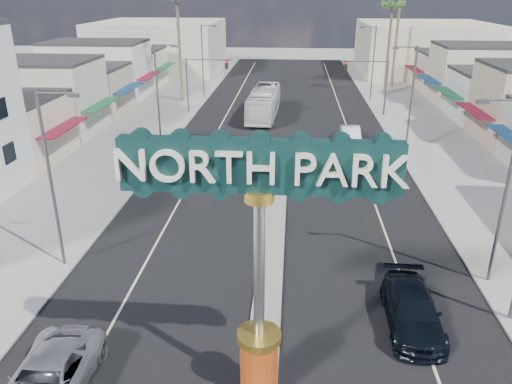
% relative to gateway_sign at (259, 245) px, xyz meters
% --- Properties ---
extents(ground, '(160.00, 160.00, 0.00)m').
position_rel_gateway_sign_xyz_m(ground, '(0.00, 28.02, -5.93)').
color(ground, gray).
rests_on(ground, ground).
extents(road, '(20.00, 120.00, 0.01)m').
position_rel_gateway_sign_xyz_m(road, '(0.00, 28.02, -5.92)').
color(road, black).
rests_on(road, ground).
extents(median_island, '(1.30, 30.00, 0.16)m').
position_rel_gateway_sign_xyz_m(median_island, '(0.00, 12.02, -5.85)').
color(median_island, gray).
rests_on(median_island, ground).
extents(sidewalk_left, '(8.00, 120.00, 0.12)m').
position_rel_gateway_sign_xyz_m(sidewalk_left, '(-14.00, 28.02, -5.87)').
color(sidewalk_left, gray).
rests_on(sidewalk_left, ground).
extents(sidewalk_right, '(8.00, 120.00, 0.12)m').
position_rel_gateway_sign_xyz_m(sidewalk_right, '(14.00, 28.02, -5.87)').
color(sidewalk_right, gray).
rests_on(sidewalk_right, ground).
extents(storefront_row_left, '(12.00, 42.00, 6.00)m').
position_rel_gateway_sign_xyz_m(storefront_row_left, '(-24.00, 41.02, -2.93)').
color(storefront_row_left, beige).
rests_on(storefront_row_left, ground).
extents(storefront_row_right, '(12.00, 42.00, 6.00)m').
position_rel_gateway_sign_xyz_m(storefront_row_right, '(24.00, 41.02, -2.93)').
color(storefront_row_right, '#B7B29E').
rests_on(storefront_row_right, ground).
extents(backdrop_far_left, '(20.00, 20.00, 8.00)m').
position_rel_gateway_sign_xyz_m(backdrop_far_left, '(-22.00, 73.02, -1.93)').
color(backdrop_far_left, '#B7B29E').
rests_on(backdrop_far_left, ground).
extents(backdrop_far_right, '(20.00, 20.00, 8.00)m').
position_rel_gateway_sign_xyz_m(backdrop_far_right, '(22.00, 73.02, -1.93)').
color(backdrop_far_right, beige).
rests_on(backdrop_far_right, ground).
extents(gateway_sign, '(8.20, 1.50, 9.15)m').
position_rel_gateway_sign_xyz_m(gateway_sign, '(0.00, 0.00, 0.00)').
color(gateway_sign, '#B82E0E').
rests_on(gateway_sign, median_island).
extents(traffic_signal_left, '(5.09, 0.45, 6.00)m').
position_rel_gateway_sign_xyz_m(traffic_signal_left, '(-9.18, 42.02, -1.65)').
color(traffic_signal_left, '#47474C').
rests_on(traffic_signal_left, ground).
extents(traffic_signal_right, '(5.09, 0.45, 6.00)m').
position_rel_gateway_sign_xyz_m(traffic_signal_right, '(9.18, 42.02, -1.65)').
color(traffic_signal_right, '#47474C').
rests_on(traffic_signal_right, ground).
extents(streetlight_l_near, '(2.03, 0.22, 9.00)m').
position_rel_gateway_sign_xyz_m(streetlight_l_near, '(-10.43, 8.02, -0.86)').
color(streetlight_l_near, '#47474C').
rests_on(streetlight_l_near, ground).
extents(streetlight_l_mid, '(2.03, 0.22, 9.00)m').
position_rel_gateway_sign_xyz_m(streetlight_l_mid, '(-10.43, 28.02, -0.86)').
color(streetlight_l_mid, '#47474C').
rests_on(streetlight_l_mid, ground).
extents(streetlight_l_far, '(2.03, 0.22, 9.00)m').
position_rel_gateway_sign_xyz_m(streetlight_l_far, '(-10.43, 50.02, -0.86)').
color(streetlight_l_far, '#47474C').
rests_on(streetlight_l_far, ground).
extents(streetlight_r_near, '(2.03, 0.22, 9.00)m').
position_rel_gateway_sign_xyz_m(streetlight_r_near, '(10.43, 8.02, -0.86)').
color(streetlight_r_near, '#47474C').
rests_on(streetlight_r_near, ground).
extents(streetlight_r_mid, '(2.03, 0.22, 9.00)m').
position_rel_gateway_sign_xyz_m(streetlight_r_mid, '(10.43, 28.02, -0.86)').
color(streetlight_r_mid, '#47474C').
rests_on(streetlight_r_mid, ground).
extents(streetlight_r_far, '(2.03, 0.22, 9.00)m').
position_rel_gateway_sign_xyz_m(streetlight_r_far, '(10.43, 50.02, -0.86)').
color(streetlight_r_far, '#47474C').
rests_on(streetlight_r_far, ground).
extents(palm_left_far, '(2.60, 2.60, 13.10)m').
position_rel_gateway_sign_xyz_m(palm_left_far, '(-13.00, 48.02, 5.57)').
color(palm_left_far, brown).
rests_on(palm_left_far, ground).
extents(palm_right_mid, '(2.60, 2.60, 12.10)m').
position_rel_gateway_sign_xyz_m(palm_right_mid, '(13.00, 54.02, 4.67)').
color(palm_right_mid, brown).
rests_on(palm_right_mid, ground).
extents(suv_left, '(2.68, 5.62, 1.55)m').
position_rel_gateway_sign_xyz_m(suv_left, '(-7.23, -0.78, -5.15)').
color(suv_left, silver).
rests_on(suv_left, ground).
extents(suv_right, '(2.23, 5.28, 1.52)m').
position_rel_gateway_sign_xyz_m(suv_right, '(6.14, 4.34, -5.17)').
color(suv_right, black).
rests_on(suv_right, ground).
extents(car_parked_left, '(2.33, 4.69, 1.54)m').
position_rel_gateway_sign_xyz_m(car_parked_left, '(-5.50, 24.40, -5.16)').
color(car_parked_left, slate).
rests_on(car_parked_left, ground).
extents(car_parked_right, '(1.67, 4.71, 1.55)m').
position_rel_gateway_sign_xyz_m(car_parked_right, '(6.22, 30.89, -5.15)').
color(car_parked_right, white).
rests_on(car_parked_right, ground).
extents(city_bus, '(3.24, 11.56, 3.19)m').
position_rel_gateway_sign_xyz_m(city_bus, '(-2.27, 40.40, -4.33)').
color(city_bus, white).
rests_on(city_bus, ground).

